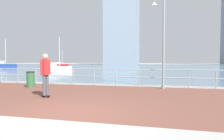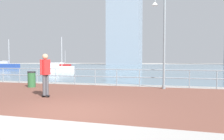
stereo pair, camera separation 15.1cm
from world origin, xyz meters
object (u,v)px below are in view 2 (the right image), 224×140
(skateboarder, at_px, (45,71))
(trash_bin, at_px, (32,79))
(sailboat_yellow, at_px, (65,65))
(lamppost, at_px, (161,34))
(sailboat_blue, at_px, (9,65))
(sailboat_white, at_px, (61,68))

(skateboarder, relative_size, trash_bin, 1.97)
(sailboat_yellow, bearing_deg, lamppost, -56.00)
(skateboarder, height_order, trash_bin, skateboarder)
(lamppost, bearing_deg, skateboarder, -141.04)
(skateboarder, relative_size, sailboat_blue, 0.29)
(lamppost, distance_m, trash_bin, 7.86)
(lamppost, xyz_separation_m, sailboat_yellow, (-26.63, 39.48, -2.57))
(sailboat_blue, distance_m, sailboat_yellow, 15.75)
(trash_bin, relative_size, sailboat_yellow, 0.20)
(sailboat_white, relative_size, sailboat_blue, 0.82)
(trash_bin, relative_size, sailboat_blue, 0.15)
(skateboarder, xyz_separation_m, trash_bin, (-2.64, 2.64, -0.64))
(skateboarder, height_order, sailboat_yellow, sailboat_yellow)
(skateboarder, bearing_deg, trash_bin, 134.97)
(lamppost, relative_size, sailboat_yellow, 1.19)
(trash_bin, distance_m, sailboat_blue, 36.09)
(lamppost, xyz_separation_m, trash_bin, (-7.34, -1.16, -2.54))
(lamppost, bearing_deg, sailboat_blue, 142.53)
(lamppost, bearing_deg, sailboat_yellow, 124.00)
(skateboarder, height_order, sailboat_blue, sailboat_blue)
(sailboat_yellow, bearing_deg, trash_bin, -64.61)
(trash_bin, height_order, sailboat_white, sailboat_white)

